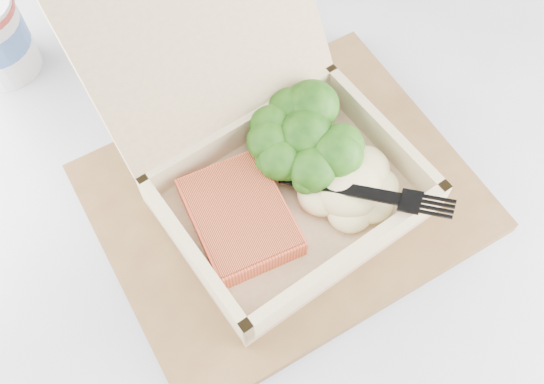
# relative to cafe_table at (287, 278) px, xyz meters

# --- Properties ---
(cafe_table) EXTENTS (1.12, 1.12, 0.75)m
(cafe_table) POSITION_rel_cafe_table_xyz_m (0.00, 0.00, 0.00)
(cafe_table) COLOR black
(cafe_table) RESTS_ON floor
(serving_tray) EXTENTS (0.45, 0.44, 0.02)m
(serving_tray) POSITION_rel_cafe_table_xyz_m (-0.01, 0.01, 0.20)
(serving_tray) COLOR brown
(serving_tray) RESTS_ON cafe_table
(takeout_container) EXTENTS (0.35, 0.36, 0.19)m
(takeout_container) POSITION_rel_cafe_table_xyz_m (-0.03, 0.03, 0.26)
(takeout_container) COLOR tan
(takeout_container) RESTS_ON serving_tray
(salmon_fillet) EXTENTS (0.13, 0.14, 0.02)m
(salmon_fillet) POSITION_rel_cafe_table_xyz_m (-0.04, -0.03, 0.23)
(salmon_fillet) COLOR #E34B2C
(salmon_fillet) RESTS_ON takeout_container
(broccoli_pile) EXTENTS (0.12, 0.12, 0.04)m
(broccoli_pile) POSITION_rel_cafe_table_xyz_m (0.01, 0.05, 0.24)
(broccoli_pile) COLOR #357219
(broccoli_pile) RESTS_ON takeout_container
(mashed_potatoes) EXTENTS (0.10, 0.09, 0.04)m
(mashed_potatoes) POSITION_rel_cafe_table_xyz_m (0.05, 0.01, 0.24)
(mashed_potatoes) COLOR #D4C989
(mashed_potatoes) RESTS_ON takeout_container
(plastic_fork) EXTENTS (0.16, 0.05, 0.03)m
(plastic_fork) POSITION_rel_cafe_table_xyz_m (0.02, 0.01, 0.25)
(plastic_fork) COLOR black
(plastic_fork) RESTS_ON mashed_potatoes
(receipt) EXTENTS (0.14, 0.17, 0.00)m
(receipt) POSITION_rel_cafe_table_xyz_m (-0.08, 0.21, 0.20)
(receipt) COLOR white
(receipt) RESTS_ON cafe_table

